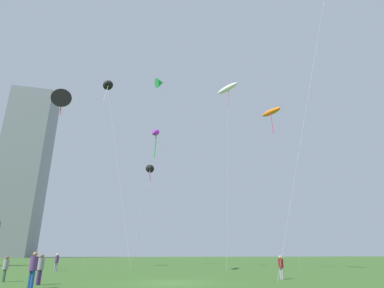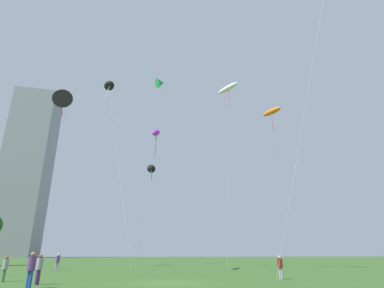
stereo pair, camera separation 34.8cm
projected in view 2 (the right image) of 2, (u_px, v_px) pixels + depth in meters
The scene contains 15 objects.
ground at pixel (170, 283), 19.76m from camera, with size 280.00×280.00×0.00m, color #335623.
person_standing_0 at pixel (39, 267), 18.85m from camera, with size 0.39×0.39×1.74m.
person_standing_1 at pixel (280, 265), 22.60m from camera, with size 0.36×0.36×1.63m.
person_standing_2 at pixel (58, 260), 36.94m from camera, with size 0.40×0.40×1.79m.
person_standing_3 at pixel (31, 267), 16.79m from camera, with size 0.42×0.42×1.87m.
person_standing_5 at pixel (5, 267), 20.73m from camera, with size 0.36×0.36×1.61m.
person_standing_6 at pixel (58, 261), 32.70m from camera, with size 0.39×0.39×1.76m.
kite_flying_0 at pixel (156, 133), 36.17m from camera, with size 2.39×13.42×16.43m.
kite_flying_1 at pixel (160, 83), 44.14m from camera, with size 3.64×7.74×25.63m.
kite_flying_2 at pixel (108, 84), 52.45m from camera, with size 6.99×10.52×29.90m.
kite_flying_3 at pixel (228, 88), 42.15m from camera, with size 2.92×3.69×23.66m.
kite_flying_5 at pixel (152, 168), 53.72m from camera, with size 3.14×2.34×16.61m.
kite_flying_6 at pixel (63, 101), 46.33m from camera, with size 7.18×4.63×24.88m.
kite_flying_7 at pixel (272, 112), 40.05m from camera, with size 4.05×5.11×19.86m.
distant_highrise_0 at pixel (27, 171), 142.30m from camera, with size 17.79×21.96×74.97m, color gray.
Camera 2 is at (-2.02, -21.56, 1.82)m, focal length 28.83 mm.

